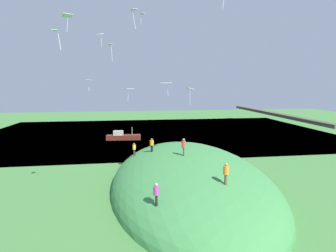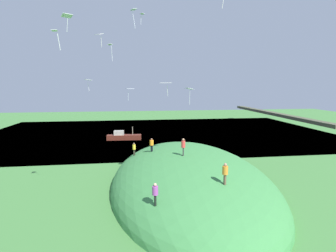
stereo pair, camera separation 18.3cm
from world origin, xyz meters
TOP-DOWN VIEW (x-y plane):
  - ground_plane at (0.00, 0.00)m, footprint 160.00×160.00m
  - lake_water at (-26.52, 0.00)m, footprint 46.89×80.00m
  - grass_hill at (6.43, 0.18)m, footprint 28.92×17.36m
  - bridge_deck_far at (-26.52, 28.93)m, footprint 42.20×1.80m
  - boat_on_lake at (-19.35, -8.09)m, footprint 1.91×7.04m
  - person_watching_kites at (7.75, -0.82)m, footprint 0.48×0.48m
  - person_near_shore at (15.46, -4.42)m, footprint 0.50×0.50m
  - person_with_child at (2.24, -5.92)m, footprint 0.47×0.47m
  - person_on_hilltop at (14.47, 1.31)m, footprint 0.49×0.49m
  - person_walking_path at (3.78, -3.85)m, footprint 0.66×0.66m
  - kite_0 at (-1.70, -4.55)m, footprint 0.73×0.67m
  - kite_1 at (-1.99, -8.74)m, footprint 0.84×0.72m
  - kite_2 at (5.66, -12.24)m, footprint 1.09×1.17m
  - kite_4 at (11.63, -11.82)m, footprint 0.65×0.57m
  - kite_5 at (3.42, -9.47)m, footprint 1.00×1.03m
  - kite_6 at (6.25, -2.45)m, footprint 1.18×1.35m
  - kite_7 at (2.12, -11.06)m, footprint 1.30×1.05m
  - kite_8 at (-3.77, -6.38)m, footprint 1.16×1.34m
  - kite_9 at (3.72, -5.65)m, footprint 0.93×0.78m
  - kite_10 at (5.25, 0.30)m, footprint 1.23×0.96m

SIDE VIEW (x-z plane):
  - lake_water at x=-26.52m, z-range -0.40..0.00m
  - ground_plane at x=0.00m, z-range 0.00..0.00m
  - grass_hill at x=6.43m, z-range -3.82..3.82m
  - boat_on_lake at x=-19.35m, z-range -0.68..1.97m
  - person_near_shore at x=15.46m, z-range 2.40..4.14m
  - person_with_child at x=2.24m, z-range 2.68..4.27m
  - bridge_deck_far at x=-26.52m, z-range 3.72..4.42m
  - person_on_hilltop at x=14.47m, z-range 3.35..5.14m
  - person_walking_path at x=3.78m, z-range 3.50..5.09m
  - person_watching_kites at x=7.75m, z-range 4.02..5.86m
  - kite_8 at x=-3.77m, z-range 9.70..11.42m
  - kite_10 at x=5.25m, z-range 9.72..11.59m
  - kite_6 at x=6.25m, z-range 10.58..12.02m
  - kite_7 at x=2.12m, z-range 11.00..12.37m
  - kite_4 at x=11.63m, z-range 14.39..15.89m
  - kite_1 at x=-1.99m, z-range 15.06..17.26m
  - kite_5 at x=3.42m, z-range 15.81..17.28m
  - kite_2 at x=5.66m, z-range 16.97..18.66m
  - kite_9 at x=3.72m, z-range 18.01..20.13m
  - kite_0 at x=-1.70m, z-range 19.42..20.79m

